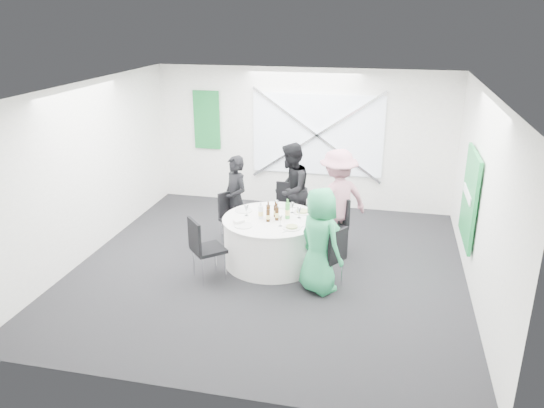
% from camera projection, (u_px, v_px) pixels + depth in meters
% --- Properties ---
extents(floor, '(6.00, 6.00, 0.00)m').
position_uv_depth(floor, '(269.00, 267.00, 8.38)').
color(floor, black).
rests_on(floor, ground).
extents(ceiling, '(6.00, 6.00, 0.00)m').
position_uv_depth(ceiling, '(269.00, 88.00, 7.42)').
color(ceiling, white).
rests_on(ceiling, wall_back).
extents(wall_back, '(6.00, 0.00, 6.00)m').
position_uv_depth(wall_back, '(303.00, 139.00, 10.65)').
color(wall_back, silver).
rests_on(wall_back, floor).
extents(wall_front, '(6.00, 0.00, 6.00)m').
position_uv_depth(wall_front, '(200.00, 276.00, 5.15)').
color(wall_front, silver).
rests_on(wall_front, floor).
extents(wall_left, '(0.00, 6.00, 6.00)m').
position_uv_depth(wall_left, '(88.00, 171.00, 8.52)').
color(wall_left, silver).
rests_on(wall_left, floor).
extents(wall_right, '(0.00, 6.00, 6.00)m').
position_uv_depth(wall_right, '(481.00, 198.00, 7.28)').
color(wall_right, silver).
rests_on(wall_right, floor).
extents(window_panel, '(2.60, 0.03, 1.60)m').
position_uv_depth(window_panel, '(317.00, 135.00, 10.51)').
color(window_panel, silver).
rests_on(window_panel, wall_back).
extents(window_brace_a, '(2.63, 0.05, 1.84)m').
position_uv_depth(window_brace_a, '(317.00, 135.00, 10.48)').
color(window_brace_a, silver).
rests_on(window_brace_a, window_panel).
extents(window_brace_b, '(2.63, 0.05, 1.84)m').
position_uv_depth(window_brace_b, '(317.00, 135.00, 10.48)').
color(window_brace_b, silver).
rests_on(window_brace_b, window_panel).
extents(green_banner, '(0.55, 0.04, 1.20)m').
position_uv_depth(green_banner, '(207.00, 120.00, 10.91)').
color(green_banner, '#156D36').
rests_on(green_banner, wall_back).
extents(green_sign, '(0.05, 1.20, 1.40)m').
position_uv_depth(green_sign, '(470.00, 197.00, 7.91)').
color(green_sign, '#178039').
rests_on(green_sign, wall_right).
extents(banquet_table, '(1.56, 1.56, 0.76)m').
position_uv_depth(banquet_table, '(272.00, 240.00, 8.43)').
color(banquet_table, white).
rests_on(banquet_table, floor).
extents(chair_back, '(0.45, 0.46, 0.97)m').
position_uv_depth(chair_back, '(286.00, 206.00, 9.38)').
color(chair_back, black).
rests_on(chair_back, floor).
extents(chair_back_left, '(0.57, 0.57, 0.90)m').
position_uv_depth(chair_back_left, '(232.00, 214.00, 9.13)').
color(chair_back_left, black).
rests_on(chair_back_left, floor).
extents(chair_back_right, '(0.60, 0.60, 0.94)m').
position_uv_depth(chair_back_right, '(336.00, 220.00, 8.80)').
color(chair_back_right, black).
rests_on(chair_back_right, floor).
extents(chair_front_right, '(0.59, 0.59, 0.94)m').
position_uv_depth(chair_front_right, '(331.00, 253.00, 7.60)').
color(chair_front_right, black).
rests_on(chair_front_right, floor).
extents(chair_front_left, '(0.63, 0.63, 0.98)m').
position_uv_depth(chair_front_left, '(203.00, 244.00, 7.82)').
color(chair_front_left, black).
rests_on(chair_front_left, floor).
extents(person_man_back_left, '(0.66, 0.65, 1.53)m').
position_uv_depth(person_man_back_left, '(236.00, 199.00, 9.13)').
color(person_man_back_left, black).
rests_on(person_man_back_left, floor).
extents(person_man_back, '(0.50, 0.85, 1.69)m').
position_uv_depth(person_man_back, '(291.00, 190.00, 9.35)').
color(person_man_back, black).
rests_on(person_man_back, floor).
extents(person_woman_pink, '(1.21, 1.11, 1.74)m').
position_uv_depth(person_woman_pink, '(337.00, 201.00, 8.75)').
color(person_woman_pink, '#BB7988').
rests_on(person_woman_pink, floor).
extents(person_woman_green, '(0.90, 0.87, 1.56)m').
position_uv_depth(person_woman_green, '(320.00, 241.00, 7.46)').
color(person_woman_green, '#2A9B5E').
rests_on(person_woman_green, floor).
extents(plate_back, '(0.28, 0.28, 0.01)m').
position_uv_depth(plate_back, '(283.00, 206.00, 8.81)').
color(plate_back, silver).
rests_on(plate_back, banquet_table).
extents(plate_back_left, '(0.28, 0.28, 0.01)m').
position_uv_depth(plate_back_left, '(244.00, 210.00, 8.61)').
color(plate_back_left, silver).
rests_on(plate_back_left, banquet_table).
extents(plate_back_right, '(0.30, 0.30, 0.04)m').
position_uv_depth(plate_back_right, '(302.00, 212.00, 8.53)').
color(plate_back_right, silver).
rests_on(plate_back_right, banquet_table).
extents(plate_front_right, '(0.27, 0.27, 0.04)m').
position_uv_depth(plate_front_right, '(292.00, 227.00, 7.92)').
color(plate_front_right, silver).
rests_on(plate_front_right, banquet_table).
extents(plate_front_left, '(0.28, 0.28, 0.01)m').
position_uv_depth(plate_front_left, '(243.00, 226.00, 8.01)').
color(plate_front_left, silver).
rests_on(plate_front_left, banquet_table).
extents(napkin, '(0.19, 0.19, 0.04)m').
position_uv_depth(napkin, '(239.00, 221.00, 8.09)').
color(napkin, white).
rests_on(napkin, plate_front_left).
extents(beer_bottle_a, '(0.06, 0.06, 0.28)m').
position_uv_depth(beer_bottle_a, '(268.00, 212.00, 8.28)').
color(beer_bottle_a, '#3B200A').
rests_on(beer_bottle_a, banquet_table).
extents(beer_bottle_b, '(0.06, 0.06, 0.25)m').
position_uv_depth(beer_bottle_b, '(276.00, 211.00, 8.34)').
color(beer_bottle_b, '#3B200A').
rests_on(beer_bottle_b, banquet_table).
extents(beer_bottle_c, '(0.06, 0.06, 0.28)m').
position_uv_depth(beer_bottle_c, '(277.00, 214.00, 8.20)').
color(beer_bottle_c, '#3B200A').
rests_on(beer_bottle_c, banquet_table).
extents(beer_bottle_d, '(0.06, 0.06, 0.25)m').
position_uv_depth(beer_bottle_d, '(268.00, 216.00, 8.15)').
color(beer_bottle_d, '#3B200A').
rests_on(beer_bottle_d, banquet_table).
extents(green_water_bottle, '(0.08, 0.08, 0.32)m').
position_uv_depth(green_water_bottle, '(288.00, 211.00, 8.26)').
color(green_water_bottle, green).
rests_on(green_water_bottle, banquet_table).
extents(clear_water_bottle, '(0.08, 0.08, 0.27)m').
position_uv_depth(clear_water_bottle, '(261.00, 212.00, 8.26)').
color(clear_water_bottle, silver).
rests_on(clear_water_bottle, banquet_table).
extents(wine_glass_a, '(0.07, 0.07, 0.17)m').
position_uv_depth(wine_glass_a, '(246.00, 208.00, 8.38)').
color(wine_glass_a, white).
rests_on(wine_glass_a, banquet_table).
extents(wine_glass_b, '(0.07, 0.07, 0.17)m').
position_uv_depth(wine_glass_b, '(292.00, 205.00, 8.49)').
color(wine_glass_b, white).
rests_on(wine_glass_b, banquet_table).
extents(wine_glass_c, '(0.07, 0.07, 0.17)m').
position_uv_depth(wine_glass_c, '(280.00, 218.00, 7.96)').
color(wine_glass_c, white).
rests_on(wine_glass_c, banquet_table).
extents(wine_glass_d, '(0.07, 0.07, 0.17)m').
position_uv_depth(wine_glass_d, '(276.00, 203.00, 8.60)').
color(wine_glass_d, white).
rests_on(wine_glass_d, banquet_table).
extents(wine_glass_e, '(0.07, 0.07, 0.17)m').
position_uv_depth(wine_glass_e, '(299.00, 210.00, 8.28)').
color(wine_glass_e, white).
rests_on(wine_glass_e, banquet_table).
extents(fork_a, '(0.15, 0.03, 0.01)m').
position_uv_depth(fork_a, '(291.00, 207.00, 8.75)').
color(fork_a, silver).
rests_on(fork_a, banquet_table).
extents(knife_a, '(0.15, 0.02, 0.01)m').
position_uv_depth(knife_a, '(269.00, 205.00, 8.84)').
color(knife_a, silver).
rests_on(knife_a, banquet_table).
extents(fork_b, '(0.10, 0.13, 0.01)m').
position_uv_depth(fork_b, '(308.00, 217.00, 8.34)').
color(fork_b, silver).
rests_on(fork_b, banquet_table).
extents(knife_b, '(0.10, 0.13, 0.01)m').
position_uv_depth(knife_b, '(299.00, 210.00, 8.64)').
color(knife_b, silver).
rests_on(knife_b, banquet_table).
extents(fork_c, '(0.11, 0.13, 0.01)m').
position_uv_depth(fork_c, '(286.00, 232.00, 7.80)').
color(fork_c, silver).
rests_on(fork_c, banquet_table).
extents(knife_c, '(0.11, 0.12, 0.01)m').
position_uv_depth(knife_c, '(302.00, 227.00, 7.97)').
color(knife_c, silver).
rests_on(knife_c, banquet_table).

